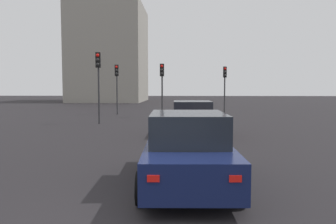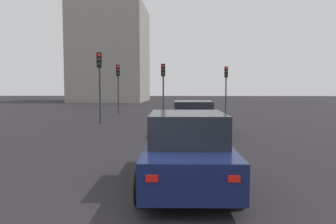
% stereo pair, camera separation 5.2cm
% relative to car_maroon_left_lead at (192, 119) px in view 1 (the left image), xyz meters
% --- Properties ---
extents(car_maroon_left_lead, '(4.19, 2.19, 1.59)m').
position_rel_car_maroon_left_lead_xyz_m(car_maroon_left_lead, '(0.00, 0.00, 0.00)').
color(car_maroon_left_lead, '#510F16').
rests_on(car_maroon_left_lead, ground_plane).
extents(car_navy_left_second, '(4.60, 2.17, 1.65)m').
position_rel_car_maroon_left_lead_xyz_m(car_navy_left_second, '(-7.69, 0.32, 0.03)').
color(car_navy_left_second, '#141E4C').
rests_on(car_navy_left_second, ground_plane).
extents(traffic_light_near_left, '(0.32, 0.28, 4.00)m').
position_rel_car_maroon_left_lead_xyz_m(traffic_light_near_left, '(11.47, 5.71, 2.12)').
color(traffic_light_near_left, '#2D2D30').
rests_on(traffic_light_near_left, ground_plane).
extents(traffic_light_near_right, '(0.32, 0.28, 4.28)m').
position_rel_car_maroon_left_lead_xyz_m(traffic_light_near_right, '(4.72, 5.48, 2.31)').
color(traffic_light_near_right, '#2D2D30').
rests_on(traffic_light_near_right, ground_plane).
extents(traffic_light_far_left, '(0.32, 0.28, 3.92)m').
position_rel_car_maroon_left_lead_xyz_m(traffic_light_far_left, '(13.02, -3.08, 2.06)').
color(traffic_light_far_left, '#2D2D30').
rests_on(traffic_light_far_left, ground_plane).
extents(traffic_light_far_right, '(0.32, 0.30, 3.89)m').
position_rel_car_maroon_left_lead_xyz_m(traffic_light_far_right, '(8.98, 1.93, 2.04)').
color(traffic_light_far_right, '#2D2D30').
rests_on(traffic_light_far_right, ground_plane).
extents(building_facade_left, '(12.97, 10.56, 14.67)m').
position_rel_car_maroon_left_lead_xyz_m(building_facade_left, '(36.99, 11.79, 6.57)').
color(building_facade_left, gray).
rests_on(building_facade_left, ground_plane).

